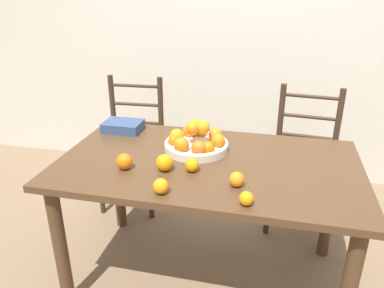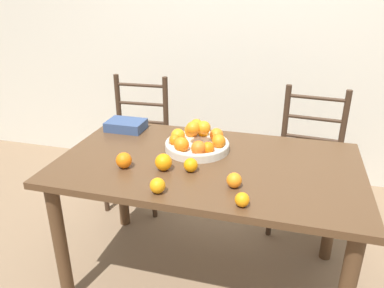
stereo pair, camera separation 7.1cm
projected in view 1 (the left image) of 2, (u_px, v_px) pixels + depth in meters
name	position (u px, v px, depth m)	size (l,w,h in m)	color
ground_plane	(206.00, 275.00, 2.22)	(12.00, 12.00, 0.00)	#7F664C
wall_back	(243.00, 23.00, 3.00)	(8.00, 0.06, 2.60)	beige
dining_table	(208.00, 179.00, 1.96)	(1.53, 0.89, 0.76)	#4C331E
fruit_bowl	(196.00, 142.00, 2.03)	(0.35, 0.35, 0.17)	beige
orange_loose_0	(161.00, 186.00, 1.61)	(0.07, 0.07, 0.07)	orange
orange_loose_1	(192.00, 165.00, 1.80)	(0.07, 0.07, 0.07)	orange
orange_loose_2	(237.00, 179.00, 1.67)	(0.07, 0.07, 0.07)	orange
orange_loose_3	(165.00, 163.00, 1.81)	(0.08, 0.08, 0.08)	orange
orange_loose_4	(124.00, 161.00, 1.82)	(0.08, 0.08, 0.08)	orange
orange_loose_5	(246.00, 199.00, 1.53)	(0.06, 0.06, 0.06)	orange
chair_left	(133.00, 146.00, 2.82)	(0.44, 0.42, 0.97)	#382619
chair_right	(303.00, 163.00, 2.56)	(0.45, 0.44, 0.97)	#382619
book_stack	(123.00, 126.00, 2.30)	(0.23, 0.17, 0.06)	#334770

